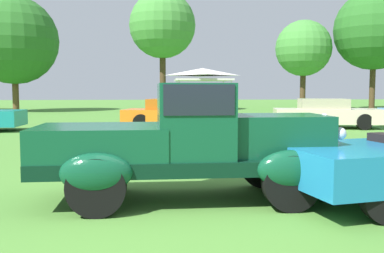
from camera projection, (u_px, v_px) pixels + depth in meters
ground_plane at (181, 205)px, 6.06m from camera, size 120.00×120.00×0.00m
feature_pickup_truck at (188, 141)px, 6.29m from camera, size 4.36×1.89×1.70m
show_car_orange at (175, 114)px, 17.54m from camera, size 4.43×2.56×1.22m
show_car_cream at (326, 114)px, 18.01m from camera, size 4.51×2.38×1.22m
canopy_tent_left_field at (203, 74)px, 22.71m from camera, size 2.89×2.89×2.71m
treeline_mid_left at (14, 40)px, 30.55m from camera, size 6.18×6.18×8.13m
treeline_center at (162, 25)px, 31.17m from camera, size 4.77×4.77×8.60m
treeline_mid_right at (304, 48)px, 34.35m from camera, size 4.42×4.42×7.06m
treeline_far_right at (374, 30)px, 33.80m from camera, size 6.20×6.20×9.32m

